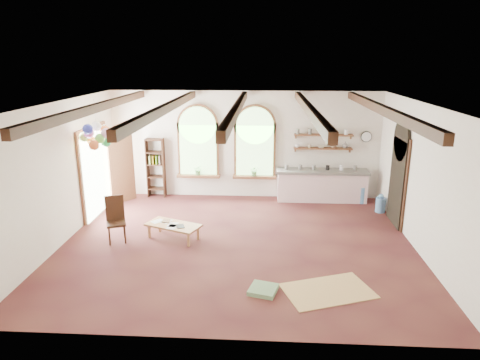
# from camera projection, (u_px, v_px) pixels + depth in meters

# --- Properties ---
(floor) EXTENTS (8.00, 8.00, 0.00)m
(floor) POSITION_uv_depth(u_px,v_px,m) (237.00, 243.00, 9.87)
(floor) COLOR brown
(floor) RESTS_ON ground
(ceiling_beams) EXTENTS (6.20, 6.80, 0.18)m
(ceiling_beams) POSITION_uv_depth(u_px,v_px,m) (237.00, 108.00, 9.01)
(ceiling_beams) COLOR #3B1F12
(ceiling_beams) RESTS_ON ceiling
(window_left) EXTENTS (1.30, 0.28, 2.20)m
(window_left) POSITION_uv_depth(u_px,v_px,m) (198.00, 144.00, 12.78)
(window_left) COLOR brown
(window_left) RESTS_ON floor
(window_right) EXTENTS (1.30, 0.28, 2.20)m
(window_right) POSITION_uv_depth(u_px,v_px,m) (255.00, 145.00, 12.69)
(window_right) COLOR brown
(window_right) RESTS_ON floor
(left_doorway) EXTENTS (0.10, 1.90, 2.50)m
(left_doorway) POSITION_uv_depth(u_px,v_px,m) (95.00, 172.00, 11.50)
(left_doorway) COLOR brown
(left_doorway) RESTS_ON floor
(right_doorway) EXTENTS (0.10, 1.30, 2.40)m
(right_doorway) POSITION_uv_depth(u_px,v_px,m) (397.00, 182.00, 10.78)
(right_doorway) COLOR black
(right_doorway) RESTS_ON floor
(kitchen_counter) EXTENTS (2.68, 0.62, 0.94)m
(kitchen_counter) POSITION_uv_depth(u_px,v_px,m) (322.00, 185.00, 12.68)
(kitchen_counter) COLOR silver
(kitchen_counter) RESTS_ON floor
(wall_shelf_lower) EXTENTS (1.70, 0.24, 0.04)m
(wall_shelf_lower) POSITION_uv_depth(u_px,v_px,m) (323.00, 148.00, 12.55)
(wall_shelf_lower) COLOR brown
(wall_shelf_lower) RESTS_ON wall_back
(wall_shelf_upper) EXTENTS (1.70, 0.24, 0.04)m
(wall_shelf_upper) POSITION_uv_depth(u_px,v_px,m) (324.00, 135.00, 12.44)
(wall_shelf_upper) COLOR brown
(wall_shelf_upper) RESTS_ON wall_back
(wall_clock) EXTENTS (0.32, 0.04, 0.32)m
(wall_clock) POSITION_uv_depth(u_px,v_px,m) (366.00, 137.00, 12.45)
(wall_clock) COLOR black
(wall_clock) RESTS_ON wall_back
(bookshelf) EXTENTS (0.53, 0.32, 1.80)m
(bookshelf) POSITION_uv_depth(u_px,v_px,m) (156.00, 168.00, 12.96)
(bookshelf) COLOR #3B1F12
(bookshelf) RESTS_ON floor
(coffee_table) EXTENTS (1.40, 1.02, 0.36)m
(coffee_table) POSITION_uv_depth(u_px,v_px,m) (173.00, 226.00, 10.03)
(coffee_table) COLOR tan
(coffee_table) RESTS_ON floor
(side_chair) EXTENTS (0.55, 0.55, 1.07)m
(side_chair) POSITION_uv_depth(u_px,v_px,m) (117.00, 229.00, 9.91)
(side_chair) COLOR #3B1F12
(side_chair) RESTS_ON floor
(floor_mat) EXTENTS (1.82, 1.46, 0.02)m
(floor_mat) POSITION_uv_depth(u_px,v_px,m) (328.00, 291.00, 7.85)
(floor_mat) COLOR tan
(floor_mat) RESTS_ON floor
(floor_cushion) EXTENTS (0.59, 0.59, 0.08)m
(floor_cushion) POSITION_uv_depth(u_px,v_px,m) (263.00, 290.00, 7.83)
(floor_cushion) COLOR #6D9365
(floor_cushion) RESTS_ON floor
(water_jug_a) EXTENTS (0.33, 0.33, 0.64)m
(water_jug_a) POSITION_uv_depth(u_px,v_px,m) (361.00, 194.00, 12.55)
(water_jug_a) COLOR #5987C0
(water_jug_a) RESTS_ON floor
(water_jug_b) EXTENTS (0.27, 0.27, 0.53)m
(water_jug_b) POSITION_uv_depth(u_px,v_px,m) (381.00, 204.00, 11.80)
(water_jug_b) COLOR #5987C0
(water_jug_b) RESTS_ON floor
(balloon_cluster) EXTENTS (0.83, 0.92, 1.15)m
(balloon_cluster) POSITION_uv_depth(u_px,v_px,m) (97.00, 136.00, 10.19)
(balloon_cluster) COLOR silver
(balloon_cluster) RESTS_ON floor
(table_book) EXTENTS (0.19, 0.26, 0.02)m
(table_book) POSITION_uv_depth(u_px,v_px,m) (163.00, 221.00, 10.22)
(table_book) COLOR olive
(table_book) RESTS_ON coffee_table
(tablet) EXTENTS (0.25, 0.30, 0.01)m
(tablet) POSITION_uv_depth(u_px,v_px,m) (180.00, 226.00, 9.89)
(tablet) COLOR black
(tablet) RESTS_ON coffee_table
(potted_plant_left) EXTENTS (0.27, 0.23, 0.30)m
(potted_plant_left) POSITION_uv_depth(u_px,v_px,m) (198.00, 170.00, 12.90)
(potted_plant_left) COLOR #598C4C
(potted_plant_left) RESTS_ON window_left
(potted_plant_right) EXTENTS (0.27, 0.23, 0.30)m
(potted_plant_right) POSITION_uv_depth(u_px,v_px,m) (254.00, 171.00, 12.80)
(potted_plant_right) COLOR #598C4C
(potted_plant_right) RESTS_ON window_right
(shelf_cup_a) EXTENTS (0.12, 0.10, 0.10)m
(shelf_cup_a) POSITION_uv_depth(u_px,v_px,m) (297.00, 146.00, 12.58)
(shelf_cup_a) COLOR white
(shelf_cup_a) RESTS_ON wall_shelf_lower
(shelf_cup_b) EXTENTS (0.10, 0.10, 0.09)m
(shelf_cup_b) POSITION_uv_depth(u_px,v_px,m) (309.00, 146.00, 12.56)
(shelf_cup_b) COLOR beige
(shelf_cup_b) RESTS_ON wall_shelf_lower
(shelf_bowl_a) EXTENTS (0.22, 0.22, 0.05)m
(shelf_bowl_a) POSITION_uv_depth(u_px,v_px,m) (321.00, 147.00, 12.54)
(shelf_bowl_a) COLOR beige
(shelf_bowl_a) RESTS_ON wall_shelf_lower
(shelf_bowl_b) EXTENTS (0.20, 0.20, 0.06)m
(shelf_bowl_b) POSITION_uv_depth(u_px,v_px,m) (333.00, 147.00, 12.52)
(shelf_bowl_b) COLOR #8C664C
(shelf_bowl_b) RESTS_ON wall_shelf_lower
(shelf_vase) EXTENTS (0.18, 0.18, 0.19)m
(shelf_vase) POSITION_uv_depth(u_px,v_px,m) (345.00, 145.00, 12.48)
(shelf_vase) COLOR slate
(shelf_vase) RESTS_ON wall_shelf_lower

